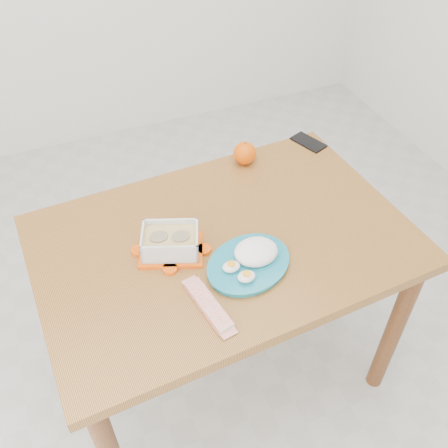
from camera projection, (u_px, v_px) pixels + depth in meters
name	position (u px, v px, depth m)	size (l,w,h in m)	color
ground	(211.00, 339.00, 2.16)	(3.50, 3.50, 0.00)	#B7B7B2
dining_table	(224.00, 260.00, 1.62)	(1.19, 0.83, 0.75)	#AD6D31
food_container	(170.00, 242.00, 1.48)	(0.23, 0.20, 0.08)	#FF5407
orange_fruit	(245.00, 153.00, 1.81)	(0.08, 0.08, 0.08)	#F85C04
rice_plate	(251.00, 259.00, 1.46)	(0.34, 0.34, 0.07)	teal
candy_bar	(208.00, 305.00, 1.35)	(0.19, 0.05, 0.02)	red
smartphone	(308.00, 142.00, 1.92)	(0.07, 0.13, 0.01)	black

